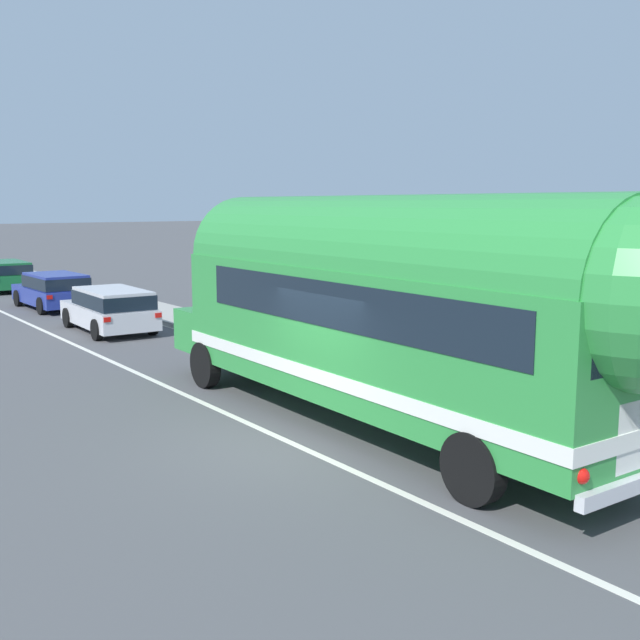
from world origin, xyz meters
name	(u,v)px	position (x,y,z in m)	size (l,w,h in m)	color
ground_plane	(294,444)	(0.00, 0.00, 0.00)	(300.00, 300.00, 0.00)	#4C4C4F
lane_markings	(118,335)	(1.62, 12.00, 0.00)	(3.65, 80.00, 0.01)	silver
sidewalk_slab	(233,332)	(4.50, 10.00, 0.07)	(1.98, 90.00, 0.15)	#9E9B93
painted_bus	(395,303)	(1.74, -0.51, 2.30)	(2.79, 12.49, 4.12)	#2D8C3D
car_lead	(111,307)	(1.66, 12.62, 0.79)	(2.01, 4.35, 1.37)	silver
car_second	(54,289)	(1.83, 18.95, 0.78)	(2.03, 4.34, 1.37)	navy
car_third	(4,273)	(1.89, 26.63, 0.79)	(2.02, 4.74, 1.37)	#196633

